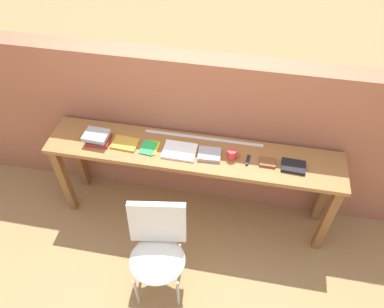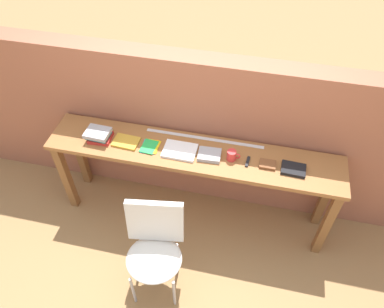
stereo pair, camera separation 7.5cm
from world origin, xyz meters
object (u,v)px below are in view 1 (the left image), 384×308
(mug, at_px, (232,154))
(magazine_cycling, at_px, (125,144))
(pamphlet_pile_colourful, at_px, (150,147))
(multitool_folded, at_px, (248,160))
(book_repair_rightmost, at_px, (293,166))
(book_stack_leftmost, at_px, (97,137))
(leather_journal_brown, at_px, (268,162))
(book_open_centre, at_px, (180,151))
(chair_white_moulded, at_px, (157,247))

(mug, bearing_deg, magazine_cycling, -179.55)
(magazine_cycling, relative_size, pamphlet_pile_colourful, 1.17)
(pamphlet_pile_colourful, bearing_deg, mug, 0.92)
(multitool_folded, relative_size, book_repair_rightmost, 0.58)
(book_stack_leftmost, xyz_separation_m, leather_journal_brown, (1.43, 0.01, -0.03))
(book_stack_leftmost, relative_size, pamphlet_pile_colourful, 1.17)
(mug, xyz_separation_m, leather_journal_brown, (0.29, -0.01, -0.03))
(pamphlet_pile_colourful, bearing_deg, book_open_centre, 0.32)
(pamphlet_pile_colourful, distance_m, book_repair_rightmost, 1.18)
(chair_white_moulded, relative_size, leather_journal_brown, 6.86)
(mug, bearing_deg, multitool_folded, -3.03)
(pamphlet_pile_colourful, bearing_deg, book_repair_rightmost, -0.11)
(book_stack_leftmost, distance_m, leather_journal_brown, 1.43)
(magazine_cycling, relative_size, book_repair_rightmost, 1.13)
(pamphlet_pile_colourful, height_order, book_open_centre, book_open_centre)
(book_repair_rightmost, bearing_deg, magazine_cycling, -177.56)
(magazine_cycling, xyz_separation_m, mug, (0.90, 0.01, 0.04))
(book_open_centre, bearing_deg, book_stack_leftmost, -178.79)
(chair_white_moulded, relative_size, magazine_cycling, 4.13)
(chair_white_moulded, xyz_separation_m, multitool_folded, (0.60, 0.71, 0.36))
(chair_white_moulded, distance_m, mug, 0.94)
(book_open_centre, bearing_deg, magazine_cycling, -179.43)
(chair_white_moulded, height_order, book_open_centre, book_open_centre)
(chair_white_moulded, height_order, book_repair_rightmost, book_repair_rightmost)
(book_stack_leftmost, bearing_deg, magazine_cycling, 1.59)
(magazine_cycling, height_order, book_repair_rightmost, book_repair_rightmost)
(book_stack_leftmost, distance_m, book_repair_rightmost, 1.64)
(book_open_centre, height_order, book_repair_rightmost, book_repair_rightmost)
(book_stack_leftmost, height_order, book_open_centre, book_stack_leftmost)
(chair_white_moulded, bearing_deg, book_repair_rightmost, 35.93)
(multitool_folded, relative_size, leather_journal_brown, 0.85)
(chair_white_moulded, relative_size, multitool_folded, 8.10)
(book_stack_leftmost, height_order, leather_journal_brown, book_stack_leftmost)
(book_open_centre, xyz_separation_m, multitool_folded, (0.56, 0.00, -0.00))
(chair_white_moulded, bearing_deg, leather_journal_brown, 42.88)
(multitool_folded, bearing_deg, book_stack_leftmost, -179.70)
(chair_white_moulded, xyz_separation_m, magazine_cycling, (-0.43, 0.71, 0.36))
(book_stack_leftmost, bearing_deg, book_repair_rightmost, 0.01)
(magazine_cycling, distance_m, book_open_centre, 0.47)
(pamphlet_pile_colourful, bearing_deg, chair_white_moulded, -72.76)
(leather_journal_brown, xyz_separation_m, book_repair_rightmost, (0.20, -0.01, 0.00))
(book_stack_leftmost, bearing_deg, book_open_centre, 0.33)
(magazine_cycling, bearing_deg, book_repair_rightmost, 3.19)
(chair_white_moulded, xyz_separation_m, mug, (0.47, 0.71, 0.40))
(chair_white_moulded, distance_m, leather_journal_brown, 1.10)
(pamphlet_pile_colourful, bearing_deg, book_stack_leftmost, -179.67)
(pamphlet_pile_colourful, xyz_separation_m, multitool_folded, (0.82, 0.00, 0.00))
(book_open_centre, bearing_deg, mug, 2.16)
(chair_white_moulded, bearing_deg, mug, 56.63)
(leather_journal_brown, bearing_deg, book_repair_rightmost, -1.85)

